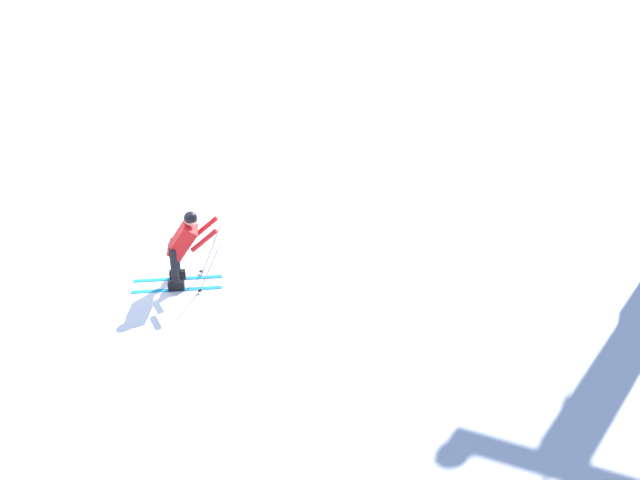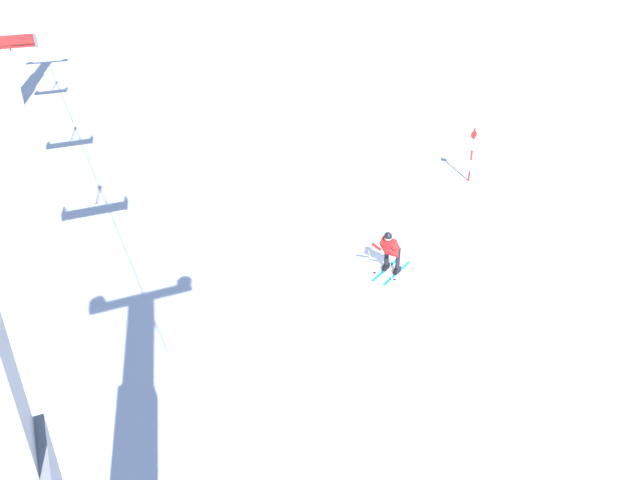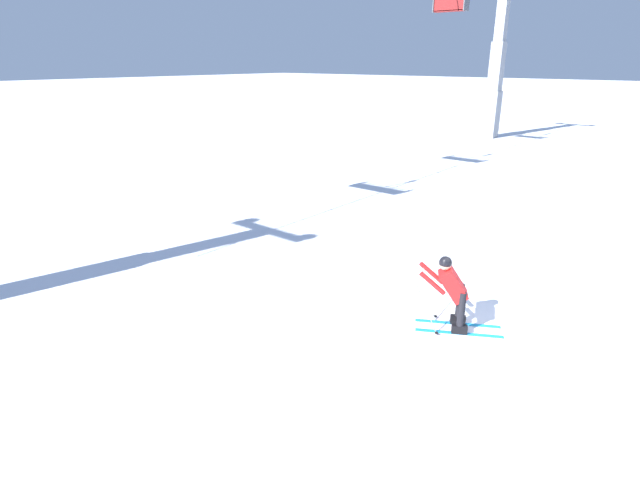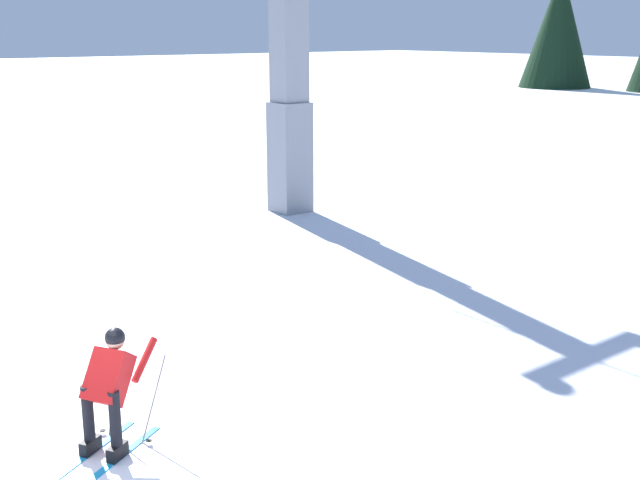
{
  "view_description": "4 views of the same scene",
  "coord_description": "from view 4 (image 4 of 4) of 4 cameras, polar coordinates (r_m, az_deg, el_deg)",
  "views": [
    {
      "loc": [
        9.01,
        7.7,
        7.19
      ],
      "look_at": [
        0.13,
        3.81,
        1.81
      ],
      "focal_mm": 42.76,
      "sensor_mm": 36.0,
      "label": 1
    },
    {
      "loc": [
        -12.87,
        9.19,
        9.06
      ],
      "look_at": [
        -0.93,
        3.41,
        1.9
      ],
      "focal_mm": 33.96,
      "sensor_mm": 36.0,
      "label": 2
    },
    {
      "loc": [
        -8.29,
        -2.42,
        4.7
      ],
      "look_at": [
        -1.34,
        3.37,
        1.43
      ],
      "focal_mm": 28.19,
      "sensor_mm": 36.0,
      "label": 3
    },
    {
      "loc": [
        7.5,
        -2.3,
        4.64
      ],
      "look_at": [
        0.18,
        3.51,
        2.19
      ],
      "focal_mm": 45.14,
      "sensor_mm": 36.0,
      "label": 4
    }
  ],
  "objects": [
    {
      "name": "skier_carving_main",
      "position": [
        9.43,
        -14.72,
        -9.8
      ],
      "size": [
        1.29,
        1.67,
        1.55
      ],
      "color": "#198CCC",
      "rests_on": "ground_plane"
    },
    {
      "name": "lift_tower_near",
      "position": [
        20.74,
        -2.2,
        12.19
      ],
      "size": [
        0.87,
        2.78,
        9.08
      ],
      "color": "gray",
      "rests_on": "ground_plane"
    }
  ]
}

